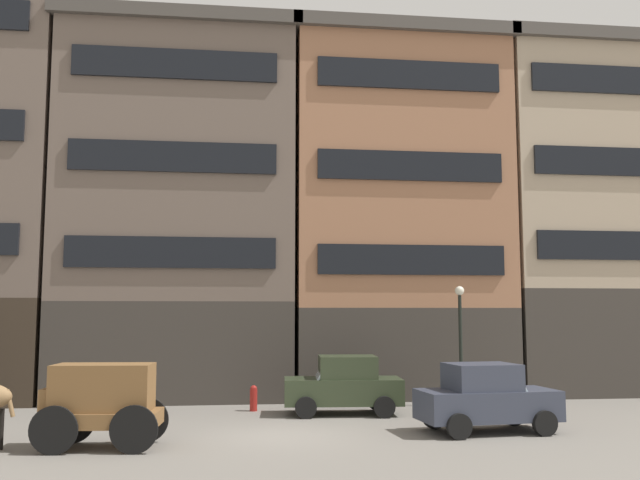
{
  "coord_description": "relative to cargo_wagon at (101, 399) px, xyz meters",
  "views": [
    {
      "loc": [
        -1.11,
        -18.28,
        3.22
      ],
      "look_at": [
        1.33,
        1.84,
        5.36
      ],
      "focal_mm": 38.4,
      "sensor_mm": 36.0,
      "label": 1
    }
  ],
  "objects": [
    {
      "name": "building_center_right",
      "position": [
        9.57,
        10.35,
        6.09
      ],
      "size": [
        8.82,
        6.52,
        14.39
      ],
      "color": "#38332D",
      "rests_on": "ground_plane"
    },
    {
      "name": "building_far_right",
      "position": [
        17.16,
        10.35,
        6.1
      ],
      "size": [
        7.08,
        6.52,
        14.41
      ],
      "color": "#38332D",
      "rests_on": "ground_plane"
    },
    {
      "name": "fire_hydrant_curbside",
      "position": [
        3.78,
        5.77,
        -0.72
      ],
      "size": [
        0.24,
        0.24,
        0.83
      ],
      "color": "maroon",
      "rests_on": "ground_plane"
    },
    {
      "name": "sedan_parked_curb",
      "position": [
        6.61,
        4.69,
        -0.23
      ],
      "size": [
        3.8,
        2.06,
        1.83
      ],
      "color": "#2D3823",
      "rests_on": "ground_plane"
    },
    {
      "name": "building_center_left",
      "position": [
        0.9,
        10.35,
        6.08
      ],
      "size": [
        9.21,
        6.52,
        14.38
      ],
      "color": "#38332D",
      "rests_on": "ground_plane"
    },
    {
      "name": "cargo_wagon",
      "position": [
        0.0,
        0.0,
        0.0
      ],
      "size": [
        3.0,
        1.7,
        1.98
      ],
      "color": "brown",
      "rests_on": "ground_plane"
    },
    {
      "name": "streetlamp_curbside",
      "position": [
        10.9,
        6.01,
        1.52
      ],
      "size": [
        0.32,
        0.32,
        4.12
      ],
      "color": "black",
      "rests_on": "ground_plane"
    },
    {
      "name": "ground_plane",
      "position": [
        4.31,
        1.17,
        -1.15
      ],
      "size": [
        120.0,
        120.0,
        0.0
      ],
      "primitive_type": "plane",
      "color": "slate"
    },
    {
      "name": "sedan_light",
      "position": [
        9.91,
        1.0,
        -0.23
      ],
      "size": [
        3.84,
        2.14,
        1.83
      ],
      "color": "#333847",
      "rests_on": "ground_plane"
    }
  ]
}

